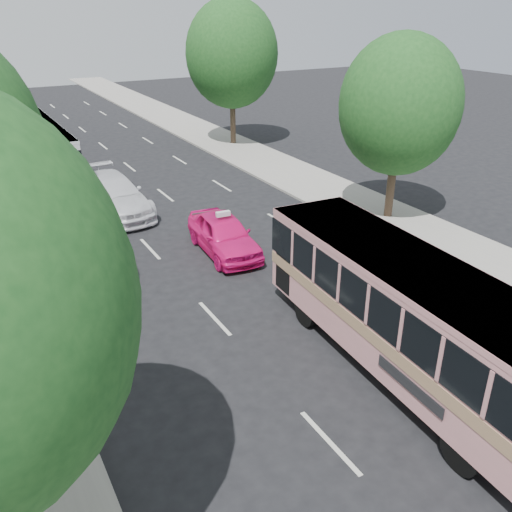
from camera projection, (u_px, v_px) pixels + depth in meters
ground at (343, 369)px, 14.51m from camera, size 120.00×120.00×0.00m
sidewalk_right at (255, 158)px, 34.04m from camera, size 4.00×90.00×0.12m
tree_right_near at (403, 101)px, 22.46m from camera, size 5.10×5.10×7.95m
tree_right_far at (233, 50)px, 34.83m from camera, size 6.00×6.00×9.35m
pink_bus at (406, 305)px, 13.71m from camera, size 3.08×9.98×3.14m
pink_taxi at (224, 234)px, 20.97m from camera, size 2.13×4.58×1.52m
white_pickup at (112, 195)px, 24.92m from camera, size 2.75×6.11×1.74m
tour_coach_front at (30, 148)px, 27.76m from camera, size 2.73×11.88×3.55m
taxi_roof_sign at (223, 214)px, 20.60m from camera, size 0.56×0.22×0.18m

